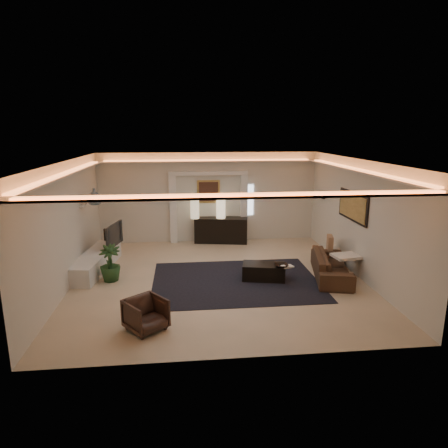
{
  "coord_description": "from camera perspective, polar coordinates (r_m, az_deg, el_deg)",
  "views": [
    {
      "loc": [
        -0.83,
        -9.14,
        3.6
      ],
      "look_at": [
        0.2,
        0.6,
        1.25
      ],
      "focal_mm": 31.63,
      "sensor_mm": 36.0,
      "label": 1
    }
  ],
  "objects": [
    {
      "name": "wall_front",
      "position": [
        6.09,
        2.22,
        -7.18
      ],
      "size": [
        7.0,
        0.0,
        7.0
      ],
      "primitive_type": "plane",
      "rotation": [
        -1.57,
        0.0,
        0.0
      ],
      "color": "beige",
      "rests_on": "ground"
    },
    {
      "name": "throw_blanket",
      "position": [
        10.24,
        17.2,
        -4.46
      ],
      "size": [
        0.69,
        0.59,
        0.07
      ],
      "primitive_type": "cube",
      "rotation": [
        0.0,
        0.0,
        0.15
      ],
      "color": "#FFECC5",
      "rests_on": "sofa"
    },
    {
      "name": "painting_frame",
      "position": [
        12.79,
        -2.26,
        4.71
      ],
      "size": [
        0.74,
        0.04,
        0.74
      ],
      "primitive_type": "cube",
      "color": "tan",
      "rests_on": "wall_back"
    },
    {
      "name": "tv",
      "position": [
        11.29,
        -16.08,
        -1.59
      ],
      "size": [
        1.1,
        0.37,
        0.63
      ],
      "primitive_type": "imported",
      "rotation": [
        0.0,
        0.0,
        1.36
      ],
      "color": "black",
      "rests_on": "media_ledge"
    },
    {
      "name": "daylight_slit",
      "position": [
        13.0,
        3.71,
        3.5
      ],
      "size": [
        0.25,
        0.03,
        1.0
      ],
      "primitive_type": "cube",
      "color": "white",
      "rests_on": "wall_back"
    },
    {
      "name": "figurine",
      "position": [
        11.93,
        -16.69,
        -1.45
      ],
      "size": [
        0.15,
        0.15,
        0.35
      ],
      "primitive_type": "cylinder",
      "rotation": [
        0.0,
        0.0,
        -0.22
      ],
      "color": "black",
      "rests_on": "media_ledge"
    },
    {
      "name": "alcove_header",
      "position": [
        12.64,
        -2.26,
        7.35
      ],
      "size": [
        2.52,
        0.2,
        0.12
      ],
      "primitive_type": "cube",
      "color": "silver",
      "rests_on": "wall_back"
    },
    {
      "name": "lamp_left",
      "position": [
        12.64,
        -4.25,
        2.0
      ],
      "size": [
        0.34,
        0.34,
        0.62
      ],
      "primitive_type": "cylinder",
      "rotation": [
        0.0,
        0.0,
        -0.25
      ],
      "color": "#CDBA8F",
      "rests_on": "console"
    },
    {
      "name": "wall_niche",
      "position": [
        11.03,
        -19.64,
        2.52
      ],
      "size": [
        0.1,
        0.55,
        0.04
      ],
      "primitive_type": "cube",
      "color": "silver",
      "rests_on": "wall_left"
    },
    {
      "name": "pilaster_right",
      "position": [
        12.94,
        2.88,
        2.34
      ],
      "size": [
        0.22,
        0.2,
        2.2
      ],
      "primitive_type": "cube",
      "color": "silver",
      "rests_on": "ground"
    },
    {
      "name": "plant",
      "position": [
        9.99,
        -16.16,
        -5.45
      ],
      "size": [
        0.52,
        0.52,
        0.9
      ],
      "primitive_type": "imported",
      "rotation": [
        0.0,
        0.0,
        -0.03
      ],
      "color": "#20411D",
      "rests_on": "ground"
    },
    {
      "name": "wall_sconce",
      "position": [
        12.25,
        14.18,
        4.06
      ],
      "size": [
        0.12,
        0.12,
        0.22
      ],
      "primitive_type": "cylinder",
      "color": "black",
      "rests_on": "wall_right"
    },
    {
      "name": "ceiling",
      "position": [
        9.2,
        -0.85,
        9.13
      ],
      "size": [
        7.0,
        7.0,
        0.0
      ],
      "primitive_type": "plane",
      "rotation": [
        3.14,
        0.0,
        0.0
      ],
      "color": "white",
      "rests_on": "ground"
    },
    {
      "name": "painting_canvas",
      "position": [
        12.76,
        -2.25,
        4.69
      ],
      "size": [
        0.62,
        0.02,
        0.62
      ],
      "primitive_type": "cube",
      "color": "#4C2D1E",
      "rests_on": "wall_back"
    },
    {
      "name": "pilaster_left",
      "position": [
        12.79,
        -7.36,
        2.11
      ],
      "size": [
        0.22,
        0.2,
        2.2
      ],
      "primitive_type": "cube",
      "color": "silver",
      "rests_on": "ground"
    },
    {
      "name": "art_panel_frame",
      "position": [
        10.55,
        18.16,
        2.44
      ],
      "size": [
        0.04,
        1.64,
        0.74
      ],
      "primitive_type": "cube",
      "color": "black",
      "rests_on": "wall_right"
    },
    {
      "name": "armchair",
      "position": [
        7.54,
        -11.22,
        -12.71
      ],
      "size": [
        0.92,
        0.93,
        0.61
      ],
      "primitive_type": "imported",
      "rotation": [
        0.0,
        0.0,
        0.67
      ],
      "color": "#2D261C",
      "rests_on": "ground"
    },
    {
      "name": "sofa",
      "position": [
        10.22,
        15.26,
        -5.84
      ],
      "size": [
        2.19,
        1.24,
        0.6
      ],
      "primitive_type": "imported",
      "rotation": [
        0.0,
        0.0,
        1.35
      ],
      "color": "#4A351A",
      "rests_on": "ground"
    },
    {
      "name": "wall_right",
      "position": [
        10.34,
        18.88,
        0.76
      ],
      "size": [
        0.0,
        7.0,
        7.0
      ],
      "primitive_type": "plane",
      "rotation": [
        1.57,
        0.0,
        -1.57
      ],
      "color": "beige",
      "rests_on": "ground"
    },
    {
      "name": "wall_left",
      "position": [
        9.76,
        -21.75,
        -0.21
      ],
      "size": [
        0.0,
        7.0,
        7.0
      ],
      "primitive_type": "plane",
      "rotation": [
        1.57,
        0.0,
        1.57
      ],
      "color": "beige",
      "rests_on": "ground"
    },
    {
      "name": "wall_back",
      "position": [
        12.85,
        -2.26,
        3.85
      ],
      "size": [
        7.0,
        0.0,
        7.0
      ],
      "primitive_type": "plane",
      "rotation": [
        1.57,
        0.0,
        0.0
      ],
      "color": "beige",
      "rests_on": "ground"
    },
    {
      "name": "throw_pillow",
      "position": [
        11.2,
        15.05,
        -2.79
      ],
      "size": [
        0.24,
        0.47,
        0.45
      ],
      "primitive_type": "cube",
      "rotation": [
        0.0,
        0.0,
        -0.25
      ],
      "color": "#9E724F",
      "rests_on": "sofa"
    },
    {
      "name": "coffee_table",
      "position": [
        9.81,
        5.76,
        -6.82
      ],
      "size": [
        1.12,
        0.77,
        0.38
      ],
      "primitive_type": "cube",
      "rotation": [
        0.0,
        0.0,
        -0.22
      ],
      "color": "black",
      "rests_on": "ground"
    },
    {
      "name": "media_ledge",
      "position": [
        10.89,
        -18.1,
        -5.26
      ],
      "size": [
        0.97,
        2.57,
        0.47
      ],
      "primitive_type": "cube",
      "rotation": [
        0.0,
        0.0,
        -0.14
      ],
      "color": "silver",
      "rests_on": "ground"
    },
    {
      "name": "console",
      "position": [
        12.85,
        -0.42,
        -0.92
      ],
      "size": [
        1.76,
        0.82,
        0.85
      ],
      "primitive_type": "cube",
      "rotation": [
        0.0,
        0.0,
        -0.18
      ],
      "color": "black",
      "rests_on": "ground"
    },
    {
      "name": "floor",
      "position": [
        9.86,
        -0.8,
        -7.93
      ],
      "size": [
        7.0,
        7.0,
        0.0
      ],
      "primitive_type": "plane",
      "color": "beige",
      "rests_on": "ground"
    },
    {
      "name": "cove_soffit",
      "position": [
        9.23,
        -0.85,
        7.4
      ],
      "size": [
        7.0,
        7.0,
        0.04
      ],
      "primitive_type": "cube",
      "color": "silver",
      "rests_on": "ceiling"
    },
    {
      "name": "lamp_right",
      "position": [
        12.65,
        -0.46,
        2.05
      ],
      "size": [
        0.38,
        0.38,
        0.65
      ],
      "primitive_type": "cylinder",
      "rotation": [
        0.0,
        0.0,
        0.42
      ],
      "color": "#FFE8B8",
      "rests_on": "console"
    },
    {
      "name": "area_rug",
      "position": [
        9.71,
        1.69,
        -8.23
      ],
      "size": [
        4.0,
        3.0,
        0.01
      ],
      "primitive_type": "cube",
      "color": "black",
      "rests_on": "ground"
    },
    {
      "name": "magazine",
      "position": [
        9.6,
        9.15,
        -6.0
      ],
      "size": [
        0.31,
        0.26,
        0.03
      ],
      "primitive_type": "cube",
      "rotation": [
        0.0,
        0.0,
        0.29
      ],
      "color": "silver",
      "rests_on": "coffee_table"
    },
    {
      "name": "ginger_jar",
      "position": [
        10.94,
        -18.24,
        3.79
      ],
      "size": [
        0.42,
        0.42,
        0.43
      ],
      "primitive_type": "imported",
      "rotation": [
        0.0,
        0.0,
        -0.03
      ],
      "color": "slate",
      "rests_on": "wall_niche"
    },
    {
      "name": "art_panel_gold",
      "position": [
        10.54,
        18.03,
        2.44
      ],
      "size": [
        0.02,
        1.5,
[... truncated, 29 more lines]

